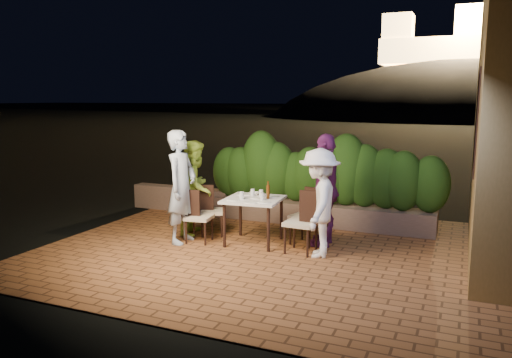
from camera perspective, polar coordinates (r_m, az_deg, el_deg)
The scene contains 31 objects.
ground at distance 7.50m, azimuth 0.86°, elevation -9.19°, with size 400.00×400.00×0.00m, color black.
terrace_floor at distance 7.96m, azimuth 2.23°, elevation -8.51°, with size 7.00×6.00×0.15m, color brown.
window_pane at distance 8.10m, azimuth 24.12°, elevation 5.96°, with size 0.08×1.00×1.40m, color black.
window_frame at distance 8.10m, azimuth 24.05°, elevation 5.96°, with size 0.06×1.15×1.55m, color black.
planter at distance 9.48m, azimuth 7.25°, elevation -3.95°, with size 4.20×0.55×0.40m, color brown.
hedge at distance 9.34m, azimuth 7.34°, elevation 0.53°, with size 4.00×0.70×1.10m, color #1E4111, non-canonical shape.
parapet at distance 10.65m, azimuth -8.48°, elevation -2.24°, with size 2.20×0.30×0.50m, color brown.
hill at distance 66.90m, azimuth 22.32°, elevation 3.09°, with size 52.00×40.00×22.00m, color black.
fortress at distance 67.09m, azimuth 23.10°, elevation 15.49°, with size 26.00×8.00×8.00m, color #FFCC7A, non-canonical shape.
dining_table at distance 8.15m, azimuth -0.28°, elevation -4.80°, with size 0.89×0.89×0.75m, color white, non-canonical shape.
plate_nw at distance 7.93m, azimuth -2.60°, elevation -2.37°, with size 0.20×0.20×0.01m, color white.
plate_sw at distance 8.38m, azimuth -1.40°, elevation -1.73°, with size 0.24×0.24×0.01m, color white.
plate_ne at distance 7.75m, azimuth 0.89°, elevation -2.63°, with size 0.21×0.21×0.01m, color white.
plate_se at distance 8.20m, azimuth 1.88°, elevation -1.98°, with size 0.21×0.21×0.01m, color white.
plate_centre at distance 8.08m, azimuth 0.04°, elevation -2.14°, with size 0.22×0.22×0.01m, color white.
plate_front at distance 7.74m, azimuth -0.57°, elevation -2.65°, with size 0.21×0.21×0.01m, color white.
glass_nw at distance 7.99m, azimuth -1.65°, elevation -1.88°, with size 0.07×0.07×0.12m, color silver.
glass_sw at distance 8.26m, azimuth -0.39°, elevation -1.53°, with size 0.07×0.07×0.12m, color silver.
glass_ne at distance 7.92m, azimuth 0.71°, elevation -2.00°, with size 0.07×0.07×0.11m, color silver.
glass_se at distance 8.15m, azimuth 0.60°, elevation -1.65°, with size 0.07×0.07×0.12m, color silver.
beer_bottle at distance 8.00m, azimuth 1.39°, elevation -1.25°, with size 0.06×0.06×0.29m, color #542B0E, non-canonical shape.
bowl at distance 8.34m, azimuth -0.23°, elevation -1.67°, with size 0.18×0.18×0.04m, color white.
chair_left_front at distance 8.25m, azimuth -6.52°, elevation -4.25°, with size 0.40×0.40×0.87m, color black, non-canonical shape.
chair_left_back at distance 8.66m, azimuth -4.95°, elevation -3.55°, with size 0.41×0.41×0.88m, color black, non-canonical shape.
chair_right_front at distance 7.67m, azimuth 5.16°, elevation -4.86°, with size 0.45×0.45×0.97m, color black, non-canonical shape.
chair_right_back at distance 8.12m, azimuth 5.73°, elevation -4.17°, with size 0.44×0.44×0.95m, color black, non-canonical shape.
diner_blue at distance 8.19m, azimuth -8.51°, elevation -0.90°, with size 0.67×0.44×1.85m, color #9EB2CB.
diner_green at distance 8.72m, azimuth -6.88°, elevation -0.95°, with size 0.79×0.62×1.63m, color #ADD843.
diner_white at distance 7.46m, azimuth 7.22°, elevation -2.72°, with size 1.05×0.60×1.63m, color white.
diner_purple at distance 8.04m, azimuth 7.98°, elevation -1.23°, with size 1.06×0.44×1.80m, color #6C2463.
parapet_lamp at distance 10.41m, azimuth -6.79°, elevation -0.68°, with size 0.10×0.10×0.14m, color orange.
Camera 1 is at (2.67, -6.59, 2.35)m, focal length 35.00 mm.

